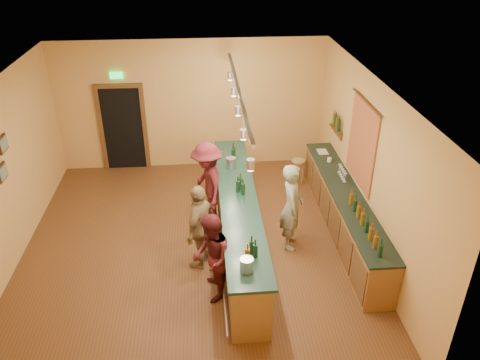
{
  "coord_description": "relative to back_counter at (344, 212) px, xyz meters",
  "views": [
    {
      "loc": [
        0.25,
        -7.4,
        5.52
      ],
      "look_at": [
        0.9,
        0.2,
        1.3
      ],
      "focal_mm": 35.0,
      "sensor_mm": 36.0,
      "label": 1
    }
  ],
  "objects": [
    {
      "name": "tapestry",
      "position": [
        0.26,
        0.22,
        1.36
      ],
      "size": [
        0.03,
        1.4,
        1.6
      ],
      "primitive_type": "cube",
      "color": "maroon",
      "rests_on": "wall_right"
    },
    {
      "name": "pendant_track",
      "position": [
        -2.12,
        -0.18,
        2.5
      ],
      "size": [
        0.11,
        4.6,
        0.5
      ],
      "color": "silver",
      "rests_on": "ceiling"
    },
    {
      "name": "customer_a",
      "position": [
        -2.67,
        -1.59,
        0.29
      ],
      "size": [
        0.61,
        0.77,
        1.56
      ],
      "primitive_type": "imported",
      "rotation": [
        0.0,
        0.0,
        -1.55
      ],
      "color": "#59191E",
      "rests_on": "floor"
    },
    {
      "name": "doorway",
      "position": [
        -4.67,
        3.3,
        0.64
      ],
      "size": [
        1.15,
        0.09,
        2.48
      ],
      "color": "black",
      "rests_on": "wall_back"
    },
    {
      "name": "back_counter",
      "position": [
        0.0,
        0.0,
        0.0
      ],
      "size": [
        0.6,
        4.55,
        1.27
      ],
      "color": "brown",
      "rests_on": "floor"
    },
    {
      "name": "bartender",
      "position": [
        -1.13,
        -0.32,
        0.38
      ],
      "size": [
        0.5,
        0.69,
        1.74
      ],
      "primitive_type": "imported",
      "rotation": [
        0.0,
        0.0,
        1.43
      ],
      "color": "gray",
      "rests_on": "floor"
    },
    {
      "name": "tasting_bar",
      "position": [
        -2.12,
        -0.18,
        0.12
      ],
      "size": [
        0.74,
        5.1,
        1.38
      ],
      "color": "brown",
      "rests_on": "floor"
    },
    {
      "name": "wall_front",
      "position": [
        -2.97,
        -3.68,
        1.11
      ],
      "size": [
        6.5,
        0.02,
        3.2
      ],
      "primitive_type": "cube",
      "color": "gold",
      "rests_on": "floor"
    },
    {
      "name": "customer_c",
      "position": [
        -2.67,
        0.68,
        0.39
      ],
      "size": [
        0.93,
        1.27,
        1.76
      ],
      "primitive_type": "imported",
      "rotation": [
        0.0,
        0.0,
        -1.31
      ],
      "color": "#59191E",
      "rests_on": "floor"
    },
    {
      "name": "floor",
      "position": [
        -2.97,
        -0.18,
        -0.49
      ],
      "size": [
        7.0,
        7.0,
        0.0
      ],
      "primitive_type": "plane",
      "color": "#5A3319",
      "rests_on": "ground"
    },
    {
      "name": "wall_back",
      "position": [
        -2.97,
        3.32,
        1.11
      ],
      "size": [
        6.5,
        0.02,
        3.2
      ],
      "primitive_type": "cube",
      "color": "gold",
      "rests_on": "floor"
    },
    {
      "name": "wall_right",
      "position": [
        0.28,
        -0.18,
        1.11
      ],
      "size": [
        0.02,
        7.0,
        3.2
      ],
      "primitive_type": "cube",
      "color": "gold",
      "rests_on": "floor"
    },
    {
      "name": "ceiling",
      "position": [
        -2.97,
        -0.18,
        2.71
      ],
      "size": [
        6.5,
        7.0,
        0.02
      ],
      "primitive_type": "cube",
      "color": "silver",
      "rests_on": "wall_back"
    },
    {
      "name": "wall_left",
      "position": [
        -6.22,
        -0.18,
        1.11
      ],
      "size": [
        0.02,
        7.0,
        3.2
      ],
      "primitive_type": "cube",
      "color": "gold",
      "rests_on": "floor"
    },
    {
      "name": "bottle_shelf",
      "position": [
        0.2,
        1.72,
        1.18
      ],
      "size": [
        0.17,
        0.55,
        0.54
      ],
      "color": "#542F19",
      "rests_on": "wall_right"
    },
    {
      "name": "customer_b",
      "position": [
        -2.83,
        -0.74,
        0.33
      ],
      "size": [
        0.76,
        1.03,
        1.63
      ],
      "primitive_type": "imported",
      "rotation": [
        0.0,
        0.0,
        -1.99
      ],
      "color": "#997A51",
      "rests_on": "floor"
    },
    {
      "name": "bar_stool",
      "position": [
        -0.52,
        2.02,
        0.02
      ],
      "size": [
        0.32,
        0.32,
        0.65
      ],
      "rotation": [
        0.0,
        0.0,
        0.01
      ],
      "color": "#9D6F46",
      "rests_on": "floor"
    }
  ]
}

